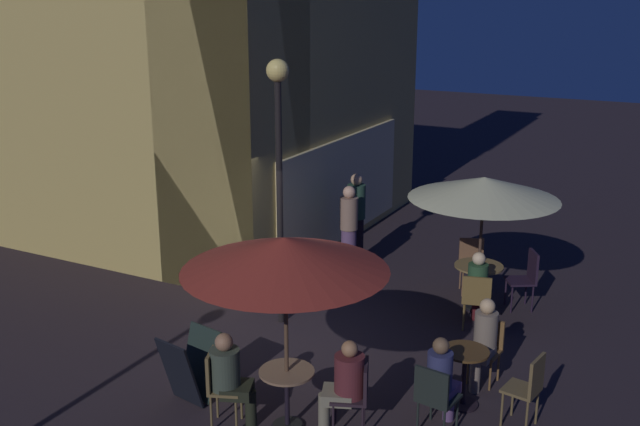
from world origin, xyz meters
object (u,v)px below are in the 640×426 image
object	(u,v)px
cafe_chair_7	(487,345)
patron_standing_5	(349,233)
cafe_table_1	(287,389)
cafe_table_0	(478,276)
patio_umbrella_0	(484,189)
cafe_chair_2	(472,260)
patron_seated_4	(484,338)
patron_standing_6	(356,220)
cafe_chair_1	(527,275)
patio_umbrella_1	(285,255)
patron_seated_2	(345,381)
patron_seated_1	(229,374)
cafe_chair_4	(357,391)
cafe_chair_5	(435,394)
cafe_chair_0	(476,296)
patron_seated_3	(442,377)
cafe_chair_3	(218,381)
street_lamp_near_corner	(279,140)
cafe_chair_6	(529,385)
menu_sandwich_board	(190,368)
cafe_table_2	(464,369)

from	to	relation	value
cafe_chair_7	patron_standing_5	world-z (taller)	patron_standing_5
cafe_table_1	cafe_table_0	bearing A→B (deg)	-12.53
patio_umbrella_0	cafe_chair_2	distance (m)	1.72
patron_seated_4	patron_standing_6	xyz separation A→B (m)	(3.36, 3.45, 0.24)
cafe_chair_1	patron_seated_4	bearing A→B (deg)	61.03
patio_umbrella_1	cafe_chair_7	size ratio (longest dim) A/B	2.82
cafe_chair_1	patron_standing_6	world-z (taller)	patron_standing_6
patron_seated_2	patron_standing_6	bearing A→B (deg)	-87.66
patio_umbrella_0	patron_seated_1	size ratio (longest dim) A/B	1.98
cafe_chair_7	cafe_table_1	bearing A→B (deg)	-32.96
cafe_chair_4	cafe_chair_5	bearing A→B (deg)	-175.94
cafe_table_1	cafe_chair_0	size ratio (longest dim) A/B	0.84
patron_seated_3	patron_standing_5	world-z (taller)	patron_standing_5
cafe_table_0	cafe_chair_3	size ratio (longest dim) A/B	0.82
cafe_chair_2	patron_seated_2	world-z (taller)	patron_seated_2
cafe_table_0	patron_standing_5	size ratio (longest dim) A/B	0.45
street_lamp_near_corner	cafe_chair_2	distance (m)	4.27
cafe_table_0	cafe_chair_1	bearing A→B (deg)	-59.59
cafe_chair_6	cafe_chair_3	bearing A→B (deg)	36.37
menu_sandwich_board	patron_seated_3	size ratio (longest dim) A/B	0.75
street_lamp_near_corner	cafe_chair_3	bearing A→B (deg)	-163.72
patron_seated_1	cafe_chair_6	bearing A→B (deg)	5.04
cafe_chair_4	patron_seated_4	size ratio (longest dim) A/B	0.76
cafe_chair_4	patron_seated_2	xyz separation A→B (m)	(-0.05, 0.13, 0.12)
cafe_table_1	patron_seated_4	xyz separation A→B (m)	(2.14, -1.78, 0.15)
cafe_chair_2	patron_seated_1	world-z (taller)	patron_seated_1
cafe_table_2	cafe_chair_6	bearing A→B (deg)	-99.73
cafe_table_2	cafe_chair_0	size ratio (longest dim) A/B	0.84
cafe_table_0	cafe_chair_7	xyz separation A→B (m)	(-2.26, -0.78, -0.07)
street_lamp_near_corner	patio_umbrella_1	distance (m)	3.17
cafe_chair_2	patron_seated_1	xyz separation A→B (m)	(-5.55, 1.32, 0.13)
street_lamp_near_corner	patron_seated_2	size ratio (longest dim) A/B	3.46
patio_umbrella_1	cafe_chair_1	size ratio (longest dim) A/B	2.42
patio_umbrella_1	patron_standing_5	world-z (taller)	patio_umbrella_1
street_lamp_near_corner	cafe_chair_3	world-z (taller)	street_lamp_near_corner
cafe_chair_5	cafe_table_2	bearing A→B (deg)	-0.00
cafe_chair_2	cafe_chair_4	xyz separation A→B (m)	(-4.99, -0.11, -0.01)
cafe_chair_0	patron_seated_1	xyz separation A→B (m)	(-4.02, 1.86, 0.13)
patron_seated_2	patron_seated_4	xyz separation A→B (m)	(1.89, -1.13, 0.00)
street_lamp_near_corner	patron_seated_4	world-z (taller)	street_lamp_near_corner
cafe_table_1	cafe_table_2	size ratio (longest dim) A/B	1.00
cafe_chair_1	patron_seated_1	distance (m)	5.72
cafe_chair_6	patron_seated_4	world-z (taller)	patron_seated_4
patron_seated_1	patron_standing_5	distance (m)	5.10
patron_standing_6	street_lamp_near_corner	bearing A→B (deg)	-56.70
cafe_chair_5	cafe_table_0	bearing A→B (deg)	16.78
cafe_chair_6	cafe_chair_7	world-z (taller)	cafe_chair_6
patio_umbrella_0	patron_standing_5	bearing A→B (deg)	84.94
patio_umbrella_0	patron_standing_6	size ratio (longest dim) A/B	1.32
cafe_chair_6	patron_seated_3	world-z (taller)	patron_seated_3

